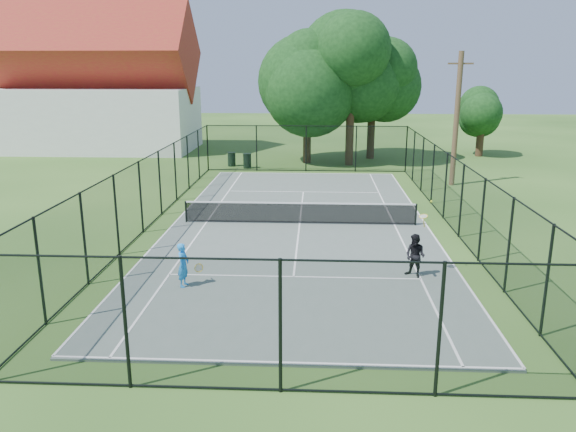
{
  "coord_description": "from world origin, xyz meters",
  "views": [
    {
      "loc": [
        0.7,
        -23.55,
        6.7
      ],
      "look_at": [
        -0.36,
        -3.0,
        1.2
      ],
      "focal_mm": 35.0,
      "sensor_mm": 36.0,
      "label": 1
    }
  ],
  "objects_px": {
    "tennis_net": "(300,212)",
    "player_black": "(415,256)",
    "trash_bin_left": "(232,159)",
    "utility_pole": "(456,119)",
    "trash_bin_right": "(247,161)",
    "player_blue": "(183,265)"
  },
  "relations": [
    {
      "from": "trash_bin_right",
      "to": "player_black",
      "type": "height_order",
      "value": "player_black"
    },
    {
      "from": "utility_pole",
      "to": "player_black",
      "type": "distance_m",
      "value": 16.17
    },
    {
      "from": "tennis_net",
      "to": "player_black",
      "type": "distance_m",
      "value": 7.33
    },
    {
      "from": "trash_bin_left",
      "to": "player_black",
      "type": "relative_size",
      "value": 0.4
    },
    {
      "from": "tennis_net",
      "to": "utility_pole",
      "type": "relative_size",
      "value": 1.34
    },
    {
      "from": "trash_bin_left",
      "to": "trash_bin_right",
      "type": "distance_m",
      "value": 1.4
    },
    {
      "from": "tennis_net",
      "to": "player_black",
      "type": "height_order",
      "value": "player_black"
    },
    {
      "from": "trash_bin_left",
      "to": "utility_pole",
      "type": "bearing_deg",
      "value": -22.39
    },
    {
      "from": "tennis_net",
      "to": "player_blue",
      "type": "relative_size",
      "value": 7.25
    },
    {
      "from": "trash_bin_right",
      "to": "player_blue",
      "type": "xyz_separation_m",
      "value": [
        0.62,
        -21.27,
        0.25
      ]
    },
    {
      "from": "tennis_net",
      "to": "trash_bin_left",
      "type": "bearing_deg",
      "value": 109.43
    },
    {
      "from": "utility_pole",
      "to": "player_blue",
      "type": "xyz_separation_m",
      "value": [
        -11.97,
        -16.36,
        -3.07
      ]
    },
    {
      "from": "trash_bin_left",
      "to": "trash_bin_right",
      "type": "bearing_deg",
      "value": -32.76
    },
    {
      "from": "trash_bin_left",
      "to": "player_blue",
      "type": "xyz_separation_m",
      "value": [
        1.8,
        -22.03,
        0.26
      ]
    },
    {
      "from": "utility_pole",
      "to": "tennis_net",
      "type": "bearing_deg",
      "value": -133.67
    },
    {
      "from": "trash_bin_right",
      "to": "trash_bin_left",
      "type": "bearing_deg",
      "value": 147.24
    },
    {
      "from": "trash_bin_right",
      "to": "tennis_net",
      "type": "bearing_deg",
      "value": -73.97
    },
    {
      "from": "tennis_net",
      "to": "player_black",
      "type": "xyz_separation_m",
      "value": [
        3.93,
        -6.18,
        0.2
      ]
    },
    {
      "from": "player_black",
      "to": "player_blue",
      "type": "bearing_deg",
      "value": -170.84
    },
    {
      "from": "utility_pole",
      "to": "player_blue",
      "type": "distance_m",
      "value": 20.5
    },
    {
      "from": "tennis_net",
      "to": "trash_bin_right",
      "type": "relative_size",
      "value": 10.04
    },
    {
      "from": "utility_pole",
      "to": "player_black",
      "type": "relative_size",
      "value": 3.08
    }
  ]
}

